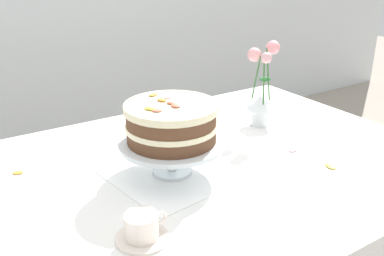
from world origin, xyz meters
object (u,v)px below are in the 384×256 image
dining_table (209,194)px  cake_stand (172,146)px  layer_cake (171,122)px  flower_vase (261,93)px  teacup (142,229)px

dining_table → cake_stand: size_ratio=4.83×
layer_cake → flower_vase: bearing=18.2°
dining_table → cake_stand: bearing=169.4°
flower_vase → teacup: (-0.65, -0.37, -0.09)m
dining_table → teacup: teacup is taller
layer_cake → teacup: bearing=-132.7°
dining_table → layer_cake: layer_cake is taller
dining_table → flower_vase: flower_vase is taller
dining_table → cake_stand: 0.21m
layer_cake → flower_vase: (0.45, 0.15, -0.03)m
layer_cake → teacup: size_ratio=2.08×
cake_stand → flower_vase: (0.45, 0.15, 0.03)m
cake_stand → teacup: size_ratio=2.42×
dining_table → cake_stand: cake_stand is taller
flower_vase → cake_stand: bearing=-161.7°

